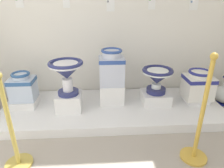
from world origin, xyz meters
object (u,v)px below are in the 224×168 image
(antique_toilet_pale_glazed, at_px, (66,71))
(plinth_block_squat_floral, at_px, (155,97))
(stanchion_post_near_left, at_px, (14,141))
(info_placard_third, at_px, (110,5))
(plinth_block_broad_patterned, at_px, (195,99))
(info_placard_fourth, at_px, (152,3))
(stanchion_post_near_right, at_px, (199,131))
(info_placard_first, at_px, (19,2))
(info_placard_second, at_px, (66,2))
(decorative_vase_corner, at_px, (224,93))
(info_placard_fifth, at_px, (194,5))
(antique_toilet_central_ornate, at_px, (23,86))
(plinth_block_central_ornate, at_px, (26,102))
(antique_toilet_squat_floral, at_px, (157,77))
(antique_toilet_tall_cobalt, at_px, (112,67))
(antique_toilet_broad_patterned, at_px, (198,84))
(plinth_block_pale_glazed, at_px, (69,102))
(plinth_block_tall_cobalt, at_px, (112,93))

(antique_toilet_pale_glazed, xyz_separation_m, plinth_block_squat_floral, (1.18, 0.12, -0.45))
(antique_toilet_pale_glazed, distance_m, stanchion_post_near_left, 0.98)
(info_placard_third, xyz_separation_m, stanchion_post_near_left, (-0.96, -1.43, -1.11))
(plinth_block_broad_patterned, height_order, info_placard_third, info_placard_third)
(antique_toilet_pale_glazed, relative_size, plinth_block_squat_floral, 1.15)
(info_placard_fourth, xyz_separation_m, stanchion_post_near_right, (0.17, -1.44, -1.08))
(info_placard_first, relative_size, info_placard_second, 0.91)
(plinth_block_squat_floral, xyz_separation_m, stanchion_post_near_left, (-1.56, -0.94, 0.08))
(decorative_vase_corner, bearing_deg, info_placard_fourth, 160.49)
(antique_toilet_pale_glazed, relative_size, stanchion_post_near_right, 0.40)
(info_placard_fifth, bearing_deg, stanchion_post_near_left, -146.25)
(info_placard_first, bearing_deg, plinth_block_broad_patterned, -11.84)
(antique_toilet_central_ornate, xyz_separation_m, info_placard_fifth, (2.36, 0.46, 0.98))
(plinth_block_broad_patterned, bearing_deg, plinth_block_central_ornate, 179.10)
(plinth_block_central_ornate, xyz_separation_m, info_placard_fourth, (1.77, 0.46, 1.24))
(antique_toilet_squat_floral, xyz_separation_m, info_placard_fourth, (-0.02, 0.49, 0.91))
(plinth_block_central_ornate, height_order, stanchion_post_near_left, stanchion_post_near_left)
(antique_toilet_central_ornate, bearing_deg, plinth_block_broad_patterned, -0.90)
(antique_toilet_tall_cobalt, xyz_separation_m, info_placard_third, (0.01, 0.43, 0.75))
(antique_toilet_squat_floral, relative_size, info_placard_fourth, 2.59)
(antique_toilet_tall_cobalt, distance_m, stanchion_post_near_left, 1.42)
(antique_toilet_tall_cobalt, bearing_deg, info_placard_fifth, 20.15)
(info_placard_first, relative_size, info_placard_fifth, 0.92)
(plinth_block_squat_floral, height_order, info_placard_third, info_placard_third)
(antique_toilet_broad_patterned, bearing_deg, plinth_block_broad_patterned, 0.00)
(decorative_vase_corner, bearing_deg, stanchion_post_near_left, -158.46)
(plinth_block_squat_floral, height_order, info_placard_second, info_placard_second)
(antique_toilet_tall_cobalt, height_order, info_placard_fourth, info_placard_fourth)
(plinth_block_central_ornate, bearing_deg, plinth_block_pale_glazed, -12.70)
(plinth_block_squat_floral, height_order, info_placard_first, info_placard_first)
(antique_toilet_tall_cobalt, bearing_deg, antique_toilet_squat_floral, -4.97)
(antique_toilet_squat_floral, bearing_deg, antique_toilet_broad_patterned, -1.45)
(antique_toilet_pale_glazed, height_order, plinth_block_tall_cobalt, antique_toilet_pale_glazed)
(antique_toilet_pale_glazed, bearing_deg, info_placard_second, 92.02)
(info_placard_third, xyz_separation_m, info_placard_fifth, (1.17, -0.00, 0.00))
(info_placard_first, height_order, info_placard_second, info_placard_second)
(stanchion_post_near_left, bearing_deg, info_placard_third, 56.01)
(info_placard_third, relative_size, stanchion_post_near_right, 0.15)
(antique_toilet_pale_glazed, xyz_separation_m, decorative_vase_corner, (2.25, 0.21, -0.48))
(antique_toilet_tall_cobalt, height_order, info_placard_third, info_placard_third)
(antique_toilet_central_ornate, bearing_deg, info_placard_fifth, 11.11)
(info_placard_fifth, xyz_separation_m, decorative_vase_corner, (0.50, -0.39, -1.21))
(info_placard_third, bearing_deg, stanchion_post_near_left, -123.99)
(antique_toilet_tall_cobalt, relative_size, info_placard_second, 3.45)
(info_placard_third, height_order, stanchion_post_near_left, info_placard_third)
(info_placard_second, height_order, decorative_vase_corner, info_placard_second)
(plinth_block_broad_patterned, distance_m, info_placard_second, 2.24)
(antique_toilet_pale_glazed, distance_m, info_placard_fifth, 1.99)
(plinth_block_broad_patterned, bearing_deg, info_placard_first, 168.16)
(plinth_block_squat_floral, bearing_deg, info_placard_third, 140.85)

